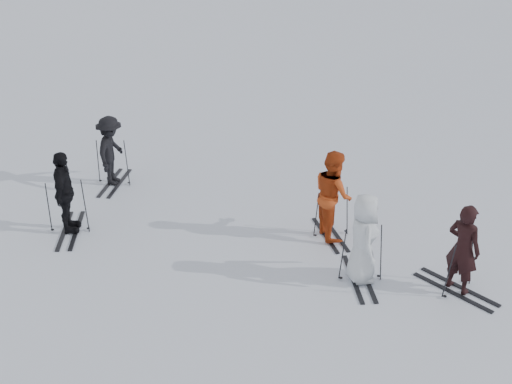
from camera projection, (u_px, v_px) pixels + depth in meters
ground at (280, 252)px, 13.62m from camera, size 120.00×120.00×0.00m
skier_near_dark at (463, 250)px, 12.01m from camera, size 0.58×0.75×1.84m
skier_red at (333, 195)px, 13.80m from camera, size 0.99×1.14×2.00m
skier_grey at (363, 239)px, 12.34m from camera, size 0.92×1.07×1.85m
skier_uphill_left at (65, 194)px, 13.97m from camera, size 0.90×1.20×1.89m
skier_uphill_far at (111, 152)px, 16.10m from camera, size 1.25×1.32×1.79m
skis_near_dark at (461, 262)px, 12.14m from camera, size 1.93×1.31×1.29m
skis_red at (332, 212)px, 13.99m from camera, size 1.77×1.24×1.17m
skis_grey at (362, 253)px, 12.48m from camera, size 1.93×1.54×1.24m
skis_uphill_left at (67, 206)px, 14.11m from camera, size 2.00×1.61×1.29m
skis_uphill_far at (112, 161)px, 16.23m from camera, size 1.89×1.78×1.25m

